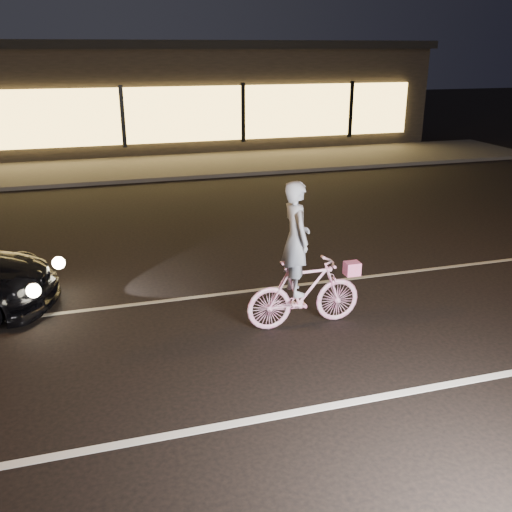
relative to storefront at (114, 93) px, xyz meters
name	(u,v)px	position (x,y,z in m)	size (l,w,h in m)	color
ground	(214,357)	(0.00, -18.97, -2.15)	(90.00, 90.00, 0.00)	black
lane_stripe_near	(243,422)	(0.00, -20.47, -2.14)	(60.00, 0.12, 0.01)	silver
lane_stripe_far	(188,298)	(0.00, -16.97, -2.14)	(60.00, 0.10, 0.01)	gray
sidewalk	(130,169)	(0.00, -5.97, -2.09)	(30.00, 4.00, 0.12)	#383533
storefront	(114,93)	(0.00, 0.00, 0.00)	(25.40, 8.42, 4.20)	black
cyclist	(302,277)	(1.47, -18.42, -1.36)	(1.77, 0.61, 2.22)	#D93C8D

